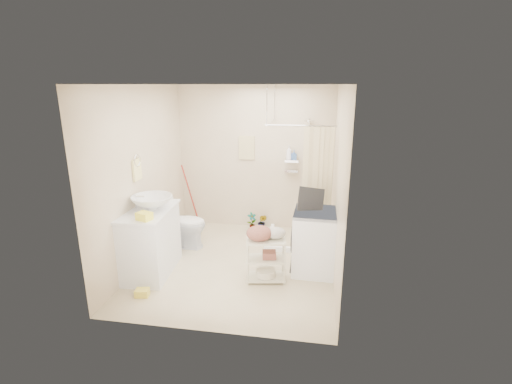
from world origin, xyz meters
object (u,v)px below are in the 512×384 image
laundry_rack (266,256)px  toilet (182,223)px  washing_machine (316,241)px  vanity (151,241)px

laundry_rack → toilet: bearing=140.2°
toilet → washing_machine: 2.24m
toilet → laundry_rack: 1.76m
laundry_rack → washing_machine: bearing=20.7°
vanity → toilet: bearing=78.6°
vanity → toilet: (0.12, 0.91, -0.06)m
vanity → laundry_rack: vanity is taller
vanity → washing_machine: 2.34m
vanity → toilet: size_ratio=1.31×
vanity → toilet: 0.92m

